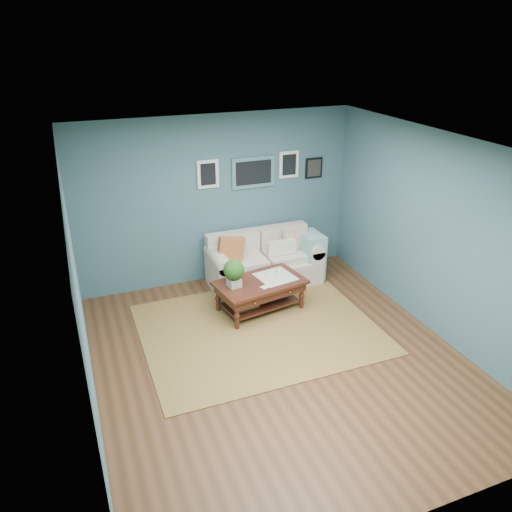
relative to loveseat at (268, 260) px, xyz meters
name	(u,v)px	position (x,y,z in m)	size (l,w,h in m)	color
room_shell	(281,261)	(-0.67, -1.97, 0.98)	(5.00, 5.02, 2.70)	brown
area_rug	(258,329)	(-0.68, -1.29, -0.38)	(3.19, 2.55, 0.01)	brown
loveseat	(268,260)	(0.00, 0.00, 0.00)	(1.84, 0.83, 0.94)	beige
coffee_table	(256,287)	(-0.53, -0.81, 0.01)	(1.38, 0.95, 0.89)	#33140C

